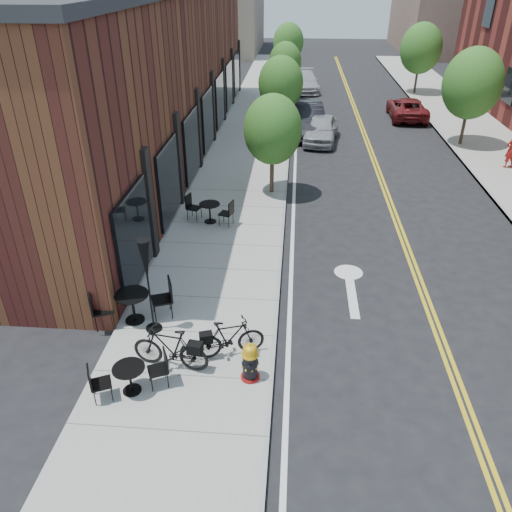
{
  "coord_description": "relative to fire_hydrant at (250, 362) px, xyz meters",
  "views": [
    {
      "loc": [
        0.27,
        -9.49,
        7.86
      ],
      "look_at": [
        -0.69,
        2.31,
        1.0
      ],
      "focal_mm": 35.0,
      "sensor_mm": 36.0,
      "label": 1
    }
  ],
  "objects": [
    {
      "name": "bicycle_left",
      "position": [
        -1.78,
        0.21,
        0.08
      ],
      "size": [
        1.81,
        0.77,
        1.05
      ],
      "primitive_type": "imported",
      "rotation": [
        0.0,
        0.0,
        -1.73
      ],
      "color": "black",
      "rests_on": "sidewalk_near"
    },
    {
      "name": "parked_car_far",
      "position": [
        7.33,
        22.66,
        0.04
      ],
      "size": [
        2.15,
        4.45,
        1.22
      ],
      "primitive_type": "imported",
      "rotation": [
        0.0,
        0.0,
        3.11
      ],
      "color": "maroon",
      "rests_on": "ground"
    },
    {
      "name": "tree_near_a",
      "position": [
        -0.09,
        10.46,
        2.04
      ],
      "size": [
        2.2,
        2.2,
        3.81
      ],
      "color": "#382B1E",
      "rests_on": "sidewalk_near"
    },
    {
      "name": "bistro_set_a",
      "position": [
        -3.09,
        1.8,
        0.08
      ],
      "size": [
        1.97,
        1.16,
        1.04
      ],
      "rotation": [
        0.0,
        0.0,
        0.37
      ],
      "color": "black",
      "rests_on": "sidewalk_near"
    },
    {
      "name": "parked_car_a",
      "position": [
        2.08,
        17.58,
        0.1
      ],
      "size": [
        2.08,
        4.07,
        1.33
      ],
      "primitive_type": "imported",
      "rotation": [
        0.0,
        0.0,
        -0.13
      ],
      "color": "#9EA0A6",
      "rests_on": "ground"
    },
    {
      "name": "pedestrian",
      "position": [
        10.28,
        14.1,
        0.36
      ],
      "size": [
        0.67,
        0.54,
        1.61
      ],
      "primitive_type": "imported",
      "rotation": [
        0.0,
        0.0,
        3.43
      ],
      "color": "#A61B16",
      "rests_on": "sidewalk_far"
    },
    {
      "name": "sidewalk_near",
      "position": [
        -1.49,
        11.46,
        -0.51
      ],
      "size": [
        4.0,
        70.0,
        0.12
      ],
      "primitive_type": "cube",
      "color": "#9E9B93",
      "rests_on": "ground"
    },
    {
      "name": "tree_far_c",
      "position": [
        9.11,
        29.46,
        2.49
      ],
      "size": [
        2.8,
        2.8,
        4.62
      ],
      "color": "#382B1E",
      "rests_on": "sidewalk_far"
    },
    {
      "name": "bicycle_right",
      "position": [
        -0.53,
        0.71,
        0.04
      ],
      "size": [
        1.67,
        0.94,
        0.97
      ],
      "primitive_type": "imported",
      "rotation": [
        0.0,
        0.0,
        1.89
      ],
      "color": "black",
      "rests_on": "sidewalk_near"
    },
    {
      "name": "bistro_set_b",
      "position": [
        -2.45,
        -0.59,
        -0.02
      ],
      "size": [
        1.58,
        1.01,
        0.84
      ],
      "rotation": [
        0.0,
        0.0,
        0.43
      ],
      "color": "black",
      "rests_on": "sidewalk_near"
    },
    {
      "name": "fire_hydrant",
      "position": [
        0.0,
        0.0,
        0.0
      ],
      "size": [
        0.52,
        0.52,
        0.95
      ],
      "rotation": [
        0.0,
        0.0,
        0.31
      ],
      "color": "maroon",
      "rests_on": "sidewalk_near"
    },
    {
      "name": "patio_umbrella",
      "position": [
        -2.53,
        1.5,
        1.33
      ],
      "size": [
        0.4,
        0.4,
        2.48
      ],
      "color": "black",
      "rests_on": "sidewalk_near"
    },
    {
      "name": "bistro_set_c",
      "position": [
        -2.09,
        7.54,
        0.01
      ],
      "size": [
        1.71,
        0.9,
        0.9
      ],
      "rotation": [
        0.0,
        0.0,
        -0.3
      ],
      "color": "black",
      "rests_on": "sidewalk_near"
    },
    {
      "name": "parked_car_c",
      "position": [
        1.31,
        29.93,
        0.1
      ],
      "size": [
        2.11,
        4.67,
        1.33
      ],
      "primitive_type": "imported",
      "rotation": [
        0.0,
        0.0,
        0.06
      ],
      "color": "#B2B2B7",
      "rests_on": "ground"
    },
    {
      "name": "ground",
      "position": [
        0.51,
        1.46,
        -0.57
      ],
      "size": [
        120.0,
        120.0,
        0.0
      ],
      "primitive_type": "plane",
      "color": "black",
      "rests_on": "ground"
    },
    {
      "name": "tree_near_b",
      "position": [
        -0.09,
        18.46,
        2.15
      ],
      "size": [
        2.3,
        2.3,
        3.98
      ],
      "color": "#382B1E",
      "rests_on": "sidewalk_near"
    },
    {
      "name": "tree_near_c",
      "position": [
        -0.09,
        26.46,
        1.96
      ],
      "size": [
        2.1,
        2.1,
        3.67
      ],
      "color": "#382B1E",
      "rests_on": "sidewalk_near"
    },
    {
      "name": "tree_near_d",
      "position": [
        -0.09,
        34.46,
        2.22
      ],
      "size": [
        2.4,
        2.4,
        4.11
      ],
      "color": "#382B1E",
      "rests_on": "sidewalk_near"
    },
    {
      "name": "building_near",
      "position": [
        -5.99,
        15.46,
        2.93
      ],
      "size": [
        5.0,
        28.0,
        7.0
      ],
      "primitive_type": "cube",
      "color": "#411815",
      "rests_on": "ground"
    },
    {
      "name": "parked_car_b",
      "position": [
        1.33,
        19.08,
        0.24
      ],
      "size": [
        2.27,
        5.04,
        1.61
      ],
      "primitive_type": "imported",
      "rotation": [
        0.0,
        0.0,
        0.12
      ],
      "color": "black",
      "rests_on": "ground"
    },
    {
      "name": "tree_far_b",
      "position": [
        9.11,
        17.46,
        2.49
      ],
      "size": [
        2.8,
        2.8,
        4.62
      ],
      "color": "#382B1E",
      "rests_on": "sidewalk_far"
    }
  ]
}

